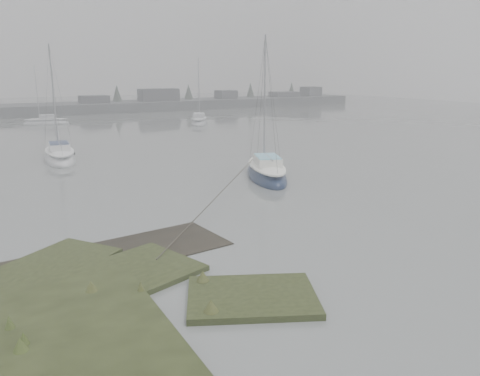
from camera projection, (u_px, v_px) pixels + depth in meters
name	position (u px, v px, depth m)	size (l,w,h in m)	color
ground	(57.00, 147.00, 38.37)	(160.00, 160.00, 0.00)	slate
far_shoreline	(196.00, 103.00, 77.87)	(60.00, 8.00, 4.15)	#4C4F51
sailboat_main	(266.00, 173.00, 27.32)	(4.10, 6.49, 8.71)	#121F3C
sailboat_white	(60.00, 157.00, 32.50)	(2.47, 6.16, 8.49)	silver
sailboat_far_b	(199.00, 122.00, 54.84)	(4.42, 6.00, 8.17)	#B5B8C0
sailboat_far_c	(46.00, 123.00, 54.14)	(5.34, 2.87, 7.18)	silver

